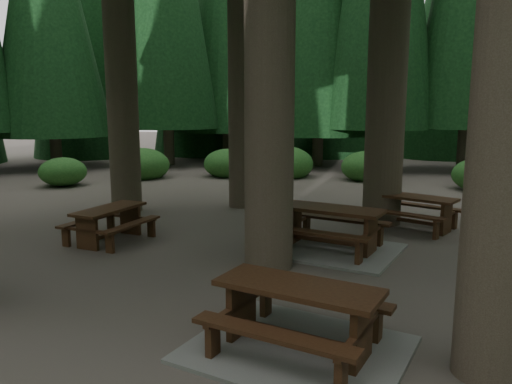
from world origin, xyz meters
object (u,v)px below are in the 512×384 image
(picnic_table_b, at_px, (110,219))
(picnic_table_c, at_px, (330,235))
(picnic_table_a, at_px, (298,329))
(picnic_table_d, at_px, (415,207))

(picnic_table_b, xyz_separation_m, picnic_table_c, (4.45, 0.79, -0.17))
(picnic_table_a, relative_size, picnic_table_d, 1.26)
(picnic_table_b, relative_size, picnic_table_c, 0.62)
(picnic_table_b, distance_m, picnic_table_c, 4.52)
(picnic_table_d, bearing_deg, picnic_table_b, -131.47)
(picnic_table_a, bearing_deg, picnic_table_d, 90.73)
(picnic_table_b, distance_m, picnic_table_d, 6.74)
(picnic_table_a, bearing_deg, picnic_table_b, 155.95)
(picnic_table_c, relative_size, picnic_table_d, 1.34)
(picnic_table_a, xyz_separation_m, picnic_table_c, (-0.37, 4.15, 0.02))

